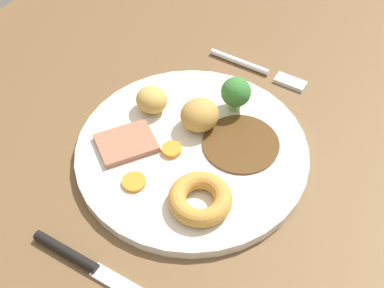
{
  "coord_description": "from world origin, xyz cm",
  "views": [
    {
      "loc": [
        35.69,
        27.01,
        58.81
      ],
      "look_at": [
        -1.71,
        1.93,
        6.0
      ],
      "focal_mm": 51.9,
      "sensor_mm": 36.0,
      "label": 1
    }
  ],
  "objects": [
    {
      "name": "gravy_pool",
      "position": [
        -5.82,
        6.67,
        5.15
      ],
      "size": [
        9.87,
        9.87,
        0.3
      ],
      "primitive_type": "cylinder",
      "color": "#563819",
      "rests_on": "dinner_plate"
    },
    {
      "name": "yorkshire_pudding",
      "position": [
        4.74,
        7.38,
        6.09
      ],
      "size": [
        7.51,
        7.51,
        2.18
      ],
      "primitive_type": "torus",
      "color": "#C68938",
      "rests_on": "dinner_plate"
    },
    {
      "name": "meat_slice_main",
      "position": [
        2.38,
        -5.38,
        5.4
      ],
      "size": [
        9.0,
        8.51,
        0.8
      ],
      "primitive_type": "cube",
      "rotation": [
        0.0,
        0.0,
        2.57
      ],
      "color": "#9E664C",
      "rests_on": "dinner_plate"
    },
    {
      "name": "dinner_plate",
      "position": [
        -1.71,
        1.93,
        4.3
      ],
      "size": [
        29.64,
        29.64,
        1.4
      ],
      "primitive_type": "cylinder",
      "color": "silver",
      "rests_on": "dining_table"
    },
    {
      "name": "roast_potato_right",
      "position": [
        -4.62,
        -6.47,
        6.72
      ],
      "size": [
        4.35,
        4.53,
        3.44
      ],
      "primitive_type": "ellipsoid",
      "rotation": [
        0.0,
        0.0,
        3.21
      ],
      "color": "tan",
      "rests_on": "dinner_plate"
    },
    {
      "name": "broccoli_floret",
      "position": [
        -10.96,
        2.66,
        7.87
      ],
      "size": [
        4.01,
        4.01,
        5.0
      ],
      "color": "#8CB766",
      "rests_on": "dinner_plate"
    },
    {
      "name": "carrot_coin_back",
      "position": [
        0.05,
        0.34,
        5.34
      ],
      "size": [
        2.53,
        2.53,
        0.67
      ],
      "primitive_type": "cylinder",
      "color": "orange",
      "rests_on": "dinner_plate"
    },
    {
      "name": "carrot_coin_front",
      "position": [
        6.61,
        -0.87,
        5.24
      ],
      "size": [
        2.91,
        2.91,
        0.48
      ],
      "primitive_type": "cylinder",
      "color": "orange",
      "rests_on": "dinner_plate"
    },
    {
      "name": "fork",
      "position": [
        -20.58,
        1.32,
        3.99
      ],
      "size": [
        2.31,
        15.31,
        0.9
      ],
      "rotation": [
        0.0,
        0.0,
        1.63
      ],
      "color": "silver",
      "rests_on": "dining_table"
    },
    {
      "name": "dining_table",
      "position": [
        0.0,
        0.0,
        1.8
      ],
      "size": [
        120.0,
        84.0,
        3.6
      ],
      "primitive_type": "cube",
      "color": "brown",
      "rests_on": "ground"
    },
    {
      "name": "roast_potato_left",
      "position": [
        -5.6,
        0.51,
        7.04
      ],
      "size": [
        6.55,
        6.39,
        4.08
      ],
      "primitive_type": "ellipsoid",
      "rotation": [
        0.0,
        0.0,
        4.32
      ],
      "color": "#BC8C42",
      "rests_on": "dinner_plate"
    },
    {
      "name": "knife",
      "position": [
        17.7,
        1.52,
        4.05
      ],
      "size": [
        2.44,
        18.55,
        1.2
      ],
      "rotation": [
        0.0,
        0.0,
        1.62
      ],
      "color": "black",
      "rests_on": "dining_table"
    }
  ]
}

